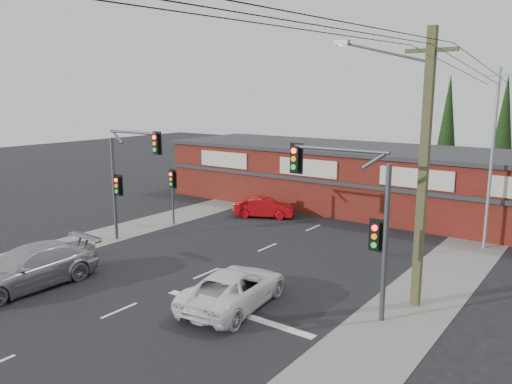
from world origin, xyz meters
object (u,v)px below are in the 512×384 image
Objects in this scene: utility_pole at (420,161)px; red_sedan at (264,207)px; white_suv at (234,288)px; shop_building at (349,176)px; silver_suv at (28,268)px.

red_sedan is at bearing 147.55° from utility_pole.
white_suv is at bearing -174.89° from red_sedan.
white_suv is 18.55m from shop_building.
red_sedan is at bearing -114.77° from shop_building.
white_suv reaches higher than red_sedan.
shop_building is at bearing -50.15° from red_sedan.
red_sedan is at bearing 88.15° from silver_suv.
shop_building is (-4.08, 18.03, 1.43)m from white_suv.
utility_pole is at bearing 31.40° from silver_suv.
white_suv is 8.61m from silver_suv.
silver_suv is at bearing -150.16° from utility_pole.
silver_suv reaches higher than red_sedan.
shop_building is 17.15m from utility_pole.
utility_pole reaches higher than silver_suv.
shop_building is at bearing 81.60° from silver_suv.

